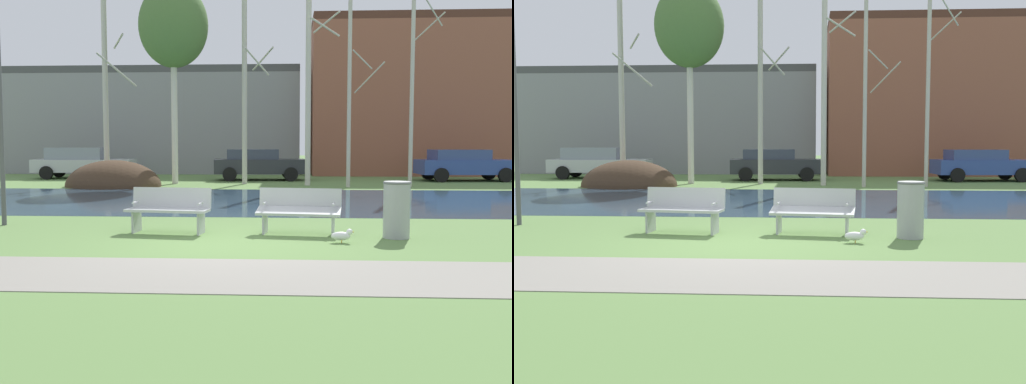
# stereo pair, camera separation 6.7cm
# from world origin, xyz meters

# --- Properties ---
(ground_plane) EXTENTS (120.00, 120.00, 0.00)m
(ground_plane) POSITION_xyz_m (0.00, 10.00, 0.00)
(ground_plane) COLOR #5B7F42
(paved_path_strip) EXTENTS (60.00, 2.04, 0.01)m
(paved_path_strip) POSITION_xyz_m (0.00, -2.33, 0.01)
(paved_path_strip) COLOR gray
(paved_path_strip) RESTS_ON ground
(river_band) EXTENTS (80.00, 8.16, 0.01)m
(river_band) POSITION_xyz_m (0.00, 7.73, 0.00)
(river_band) COLOR #2D475B
(river_band) RESTS_ON ground
(soil_mound) EXTENTS (3.83, 3.14, 2.11)m
(soil_mound) POSITION_xyz_m (-5.96, 13.07, 0.00)
(soil_mound) COLOR #423021
(soil_mound) RESTS_ON ground
(bench_left) EXTENTS (1.66, 0.76, 0.87)m
(bench_left) POSITION_xyz_m (-1.25, 1.25, 0.47)
(bench_left) COLOR #B2B5B7
(bench_left) RESTS_ON ground
(bench_right) EXTENTS (1.66, 0.76, 0.87)m
(bench_right) POSITION_xyz_m (1.28, 1.25, 0.47)
(bench_right) COLOR #B2B5B7
(bench_right) RESTS_ON ground
(trash_bin) EXTENTS (0.51, 0.51, 1.04)m
(trash_bin) POSITION_xyz_m (3.06, 0.87, 0.54)
(trash_bin) COLOR #999B9E
(trash_bin) RESTS_ON ground
(seagull) EXTENTS (0.41, 0.15, 0.25)m
(seagull) POSITION_xyz_m (2.01, 0.27, 0.13)
(seagull) COLOR white
(seagull) RESTS_ON ground
(birch_far_left) EXTENTS (1.53, 2.27, 8.22)m
(birch_far_left) POSITION_xyz_m (-6.70, 14.69, 4.16)
(birch_far_left) COLOR #BCB7A8
(birch_far_left) RESTS_ON ground
(birch_left) EXTENTS (2.91, 2.91, 8.50)m
(birch_left) POSITION_xyz_m (-3.79, 14.77, 6.59)
(birch_left) COLOR beige
(birch_left) RESTS_ON ground
(birch_center_left) EXTENTS (1.35, 2.27, 8.01)m
(birch_center_left) POSITION_xyz_m (-0.79, 14.81, 4.06)
(birch_center_left) COLOR #BCB7A8
(birch_center_left) RESTS_ON ground
(birch_center) EXTENTS (1.36, 2.48, 8.87)m
(birch_center) POSITION_xyz_m (1.86, 14.10, 4.53)
(birch_center) COLOR beige
(birch_center) RESTS_ON ground
(birch_center_right) EXTENTS (1.43, 2.18, 7.85)m
(birch_center_right) POSITION_xyz_m (3.43, 13.29, 3.96)
(birch_center_right) COLOR #BCB7A8
(birch_center_right) RESTS_ON ground
(birch_right) EXTENTS (1.28, 2.27, 9.21)m
(birch_right) POSITION_xyz_m (5.91, 13.63, 4.69)
(birch_right) COLOR #BCB7A8
(birch_right) RESTS_ON ground
(parked_van_nearest_silver) EXTENTS (4.87, 2.37, 1.50)m
(parked_van_nearest_silver) POSITION_xyz_m (-9.07, 18.25, 0.79)
(parked_van_nearest_silver) COLOR #B2B5BC
(parked_van_nearest_silver) RESTS_ON ground
(parked_sedan_second_dark) EXTENTS (4.33, 2.24, 1.44)m
(parked_sedan_second_dark) POSITION_xyz_m (-0.38, 17.34, 0.77)
(parked_sedan_second_dark) COLOR #282B30
(parked_sedan_second_dark) RESTS_ON ground
(parked_hatch_third_blue) EXTENTS (4.47, 2.30, 1.43)m
(parked_hatch_third_blue) POSITION_xyz_m (9.05, 17.31, 0.77)
(parked_hatch_third_blue) COLOR #2D4793
(parked_hatch_third_blue) RESTS_ON ground
(building_grey_warehouse) EXTENTS (16.92, 6.49, 5.98)m
(building_grey_warehouse) POSITION_xyz_m (-6.84, 25.25, 2.99)
(building_grey_warehouse) COLOR gray
(building_grey_warehouse) RESTS_ON ground
(building_brick_low) EXTENTS (11.89, 8.19, 8.41)m
(building_brick_low) POSITION_xyz_m (8.22, 24.63, 4.21)
(building_brick_low) COLOR brown
(building_brick_low) RESTS_ON ground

